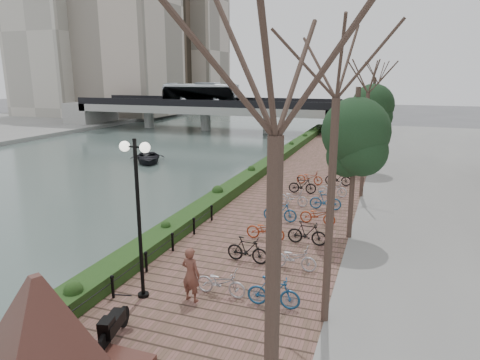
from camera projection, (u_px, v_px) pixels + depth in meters
The scene contains 14 objects.
ground at pixel (58, 320), 13.41m from camera, with size 220.00×220.00×0.00m, color #59595B.
river_water at pixel (121, 155), 41.16m from camera, with size 30.00×130.00×0.02m, color #4A5C57.
promenade at pixel (299, 188), 28.05m from camera, with size 8.00×75.00×0.50m, color brown.
hedge at pixel (261, 169), 31.32m from camera, with size 1.10×56.00×0.60m, color #1B3C15.
chain_fence at pixel (131, 274), 14.58m from camera, with size 0.10×14.10×0.70m.
granite_monument at pixel (42, 335), 9.29m from camera, with size 4.89×4.89×2.88m.
lamppost at pixel (137, 186), 12.96m from camera, with size 1.02×0.32×5.14m.
motorcycle at pixel (114, 323), 11.44m from camera, with size 0.50×1.60×1.00m, color black, non-canonical shape.
pedestrian at pixel (191, 274), 13.38m from camera, with size 0.65×0.43×1.79m, color brown.
bicycle_parking at pixel (298, 213), 20.61m from camera, with size 2.40×17.32×1.00m.
street_trees at pixel (360, 152), 21.52m from camera, with size 3.20×37.12×6.80m.
bridge at pixel (204, 106), 58.70m from camera, with size 36.00×10.77×6.50m.
boat at pixel (148, 158), 37.28m from camera, with size 3.08×4.32×0.89m, color black.
far_buildings at pixel (123, 30), 83.43m from camera, with size 35.00×38.00×38.00m.
Camera 1 is at (9.41, -9.36, 7.46)m, focal length 32.00 mm.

